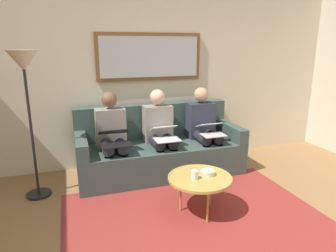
{
  "coord_description": "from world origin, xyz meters",
  "views": [
    {
      "loc": [
        1.12,
        1.69,
        1.7
      ],
      "look_at": [
        0.0,
        -1.7,
        0.75
      ],
      "focal_mm": 32.27,
      "sensor_mm": 36.0,
      "label": 1
    }
  ],
  "objects_px": {
    "framed_mirror": "(150,57)",
    "person_right": "(112,134)",
    "cup": "(195,175)",
    "laptop_white": "(165,133)",
    "person_middle": "(160,130)",
    "laptop_black": "(115,137)",
    "person_left": "(203,126)",
    "laptop_silver": "(211,129)",
    "coffee_table": "(200,178)",
    "couch": "(159,149)",
    "standing_lamp": "(25,78)",
    "bowl": "(208,173)"
  },
  "relations": [
    {
      "from": "cup",
      "to": "laptop_white",
      "type": "height_order",
      "value": "laptop_white"
    },
    {
      "from": "laptop_white",
      "to": "bowl",
      "type": "bearing_deg",
      "value": 101.1
    },
    {
      "from": "couch",
      "to": "bowl",
      "type": "height_order",
      "value": "couch"
    },
    {
      "from": "cup",
      "to": "laptop_black",
      "type": "relative_size",
      "value": 0.23
    },
    {
      "from": "person_left",
      "to": "standing_lamp",
      "type": "distance_m",
      "value": 2.33
    },
    {
      "from": "framed_mirror",
      "to": "laptop_white",
      "type": "distance_m",
      "value": 1.15
    },
    {
      "from": "framed_mirror",
      "to": "bowl",
      "type": "height_order",
      "value": "framed_mirror"
    },
    {
      "from": "person_left",
      "to": "laptop_silver",
      "type": "height_order",
      "value": "person_left"
    },
    {
      "from": "laptop_black",
      "to": "cup",
      "type": "bearing_deg",
      "value": 124.47
    },
    {
      "from": "laptop_black",
      "to": "coffee_table",
      "type": "bearing_deg",
      "value": 127.86
    },
    {
      "from": "standing_lamp",
      "to": "laptop_silver",
      "type": "bearing_deg",
      "value": 178.95
    },
    {
      "from": "framed_mirror",
      "to": "coffee_table",
      "type": "height_order",
      "value": "framed_mirror"
    },
    {
      "from": "coffee_table",
      "to": "person_right",
      "type": "bearing_deg",
      "value": -58.02
    },
    {
      "from": "couch",
      "to": "coffee_table",
      "type": "relative_size",
      "value": 3.35
    },
    {
      "from": "cup",
      "to": "person_right",
      "type": "xyz_separation_m",
      "value": [
        0.65,
        -1.17,
        0.16
      ]
    },
    {
      "from": "framed_mirror",
      "to": "coffee_table",
      "type": "distance_m",
      "value": 1.98
    },
    {
      "from": "bowl",
      "to": "standing_lamp",
      "type": "bearing_deg",
      "value": -28.16
    },
    {
      "from": "laptop_black",
      "to": "person_middle",
      "type": "bearing_deg",
      "value": -160.54
    },
    {
      "from": "framed_mirror",
      "to": "person_right",
      "type": "relative_size",
      "value": 1.32
    },
    {
      "from": "cup",
      "to": "person_right",
      "type": "bearing_deg",
      "value": -61.02
    },
    {
      "from": "laptop_black",
      "to": "framed_mirror",
      "type": "bearing_deg",
      "value": -133.13
    },
    {
      "from": "coffee_table",
      "to": "person_middle",
      "type": "bearing_deg",
      "value": -86.15
    },
    {
      "from": "couch",
      "to": "coffee_table",
      "type": "xyz_separation_m",
      "value": [
        -0.08,
        1.22,
        0.08
      ]
    },
    {
      "from": "person_middle",
      "to": "person_right",
      "type": "height_order",
      "value": "same"
    },
    {
      "from": "coffee_table",
      "to": "cup",
      "type": "xyz_separation_m",
      "value": [
        0.07,
        0.02,
        0.06
      ]
    },
    {
      "from": "coffee_table",
      "to": "standing_lamp",
      "type": "bearing_deg",
      "value": -30.27
    },
    {
      "from": "laptop_silver",
      "to": "laptop_white",
      "type": "distance_m",
      "value": 0.64
    },
    {
      "from": "couch",
      "to": "person_left",
      "type": "bearing_deg",
      "value": 173.87
    },
    {
      "from": "framed_mirror",
      "to": "laptop_black",
      "type": "distance_m",
      "value": 1.31
    },
    {
      "from": "laptop_silver",
      "to": "person_right",
      "type": "distance_m",
      "value": 1.3
    },
    {
      "from": "person_left",
      "to": "standing_lamp",
      "type": "xyz_separation_m",
      "value": [
        2.19,
        0.2,
        0.76
      ]
    },
    {
      "from": "cup",
      "to": "laptop_black",
      "type": "bearing_deg",
      "value": -55.53
    },
    {
      "from": "person_left",
      "to": "bowl",
      "type": "bearing_deg",
      "value": 67.49
    },
    {
      "from": "laptop_silver",
      "to": "laptop_black",
      "type": "bearing_deg",
      "value": -0.58
    },
    {
      "from": "laptop_black",
      "to": "standing_lamp",
      "type": "xyz_separation_m",
      "value": [
        0.91,
        -0.03,
        0.74
      ]
    },
    {
      "from": "framed_mirror",
      "to": "standing_lamp",
      "type": "relative_size",
      "value": 0.91
    },
    {
      "from": "couch",
      "to": "laptop_white",
      "type": "bearing_deg",
      "value": 90.0
    },
    {
      "from": "bowl",
      "to": "person_middle",
      "type": "bearing_deg",
      "value": -81.14
    },
    {
      "from": "person_left",
      "to": "person_right",
      "type": "bearing_deg",
      "value": 0.0
    },
    {
      "from": "laptop_silver",
      "to": "laptop_black",
      "type": "height_order",
      "value": "laptop_black"
    },
    {
      "from": "laptop_silver",
      "to": "laptop_black",
      "type": "xyz_separation_m",
      "value": [
        1.28,
        -0.01,
        0.0
      ]
    },
    {
      "from": "couch",
      "to": "person_left",
      "type": "distance_m",
      "value": 0.71
    },
    {
      "from": "couch",
      "to": "person_middle",
      "type": "xyz_separation_m",
      "value": [
        0.0,
        0.07,
        0.3
      ]
    },
    {
      "from": "couch",
      "to": "laptop_black",
      "type": "distance_m",
      "value": 0.77
    },
    {
      "from": "cup",
      "to": "person_middle",
      "type": "height_order",
      "value": "person_middle"
    },
    {
      "from": "person_right",
      "to": "laptop_black",
      "type": "xyz_separation_m",
      "value": [
        0.0,
        0.23,
        0.02
      ]
    },
    {
      "from": "bowl",
      "to": "coffee_table",
      "type": "bearing_deg",
      "value": 15.31
    },
    {
      "from": "couch",
      "to": "coffee_table",
      "type": "bearing_deg",
      "value": 93.64
    },
    {
      "from": "person_right",
      "to": "bowl",
      "type": "bearing_deg",
      "value": 125.99
    },
    {
      "from": "framed_mirror",
      "to": "bowl",
      "type": "xyz_separation_m",
      "value": [
        -0.17,
        1.58,
        -1.12
      ]
    }
  ]
}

